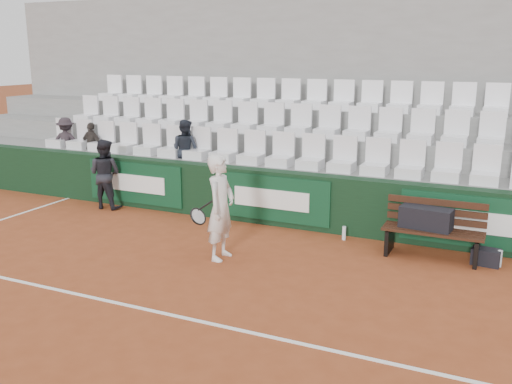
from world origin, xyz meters
name	(u,v)px	position (x,y,z in m)	size (l,w,h in m)	color
ground	(163,313)	(0.00, 0.00, 0.00)	(80.00, 80.00, 0.00)	brown
court_baseline	(163,313)	(0.00, 0.00, 0.00)	(18.00, 0.06, 0.01)	white
back_barrier	(289,199)	(0.07, 3.99, 0.50)	(18.00, 0.34, 1.00)	black
grandstand_tier_front	(298,191)	(0.00, 4.62, 0.50)	(18.00, 0.95, 1.00)	gray
grandstand_tier_mid	(314,171)	(0.00, 5.58, 0.72)	(18.00, 0.95, 1.45)	gray
grandstand_tier_back	(328,152)	(0.00, 6.53, 0.95)	(18.00, 0.95, 1.90)	gray
grandstand_rear_wall	(339,93)	(0.00, 7.15, 2.20)	(18.00, 0.30, 4.40)	gray
seat_row_front	(295,151)	(0.00, 4.45, 1.31)	(11.90, 0.44, 0.63)	silver
seat_row_mid	(312,121)	(0.00, 5.40, 1.77)	(11.90, 0.44, 0.63)	white
seat_row_back	(328,95)	(0.00, 6.35, 2.21)	(11.90, 0.44, 0.63)	white
bench_left	(432,244)	(2.69, 3.35, 0.23)	(1.50, 0.56, 0.45)	#361B10
sports_bag_left	(426,218)	(2.56, 3.39, 0.62)	(0.77, 0.33, 0.33)	black
sports_bag_ground	(486,257)	(3.47, 3.39, 0.12)	(0.41, 0.25, 0.25)	black
water_bottle_near	(344,233)	(1.22, 3.63, 0.12)	(0.07, 0.07, 0.24)	silver
water_bottle_far	(500,259)	(3.66, 3.39, 0.13)	(0.07, 0.07, 0.25)	silver
tennis_player	(221,208)	(-0.26, 1.99, 0.81)	(0.69, 0.59, 1.61)	silver
ball_kid	(105,174)	(-3.75, 3.59, 0.70)	(0.68, 0.53, 1.41)	black
spectator_a	(65,122)	(-5.54, 4.50, 1.56)	(0.72, 0.41, 1.11)	#271F25
spectator_b	(91,126)	(-4.81, 4.50, 1.52)	(0.61, 0.25, 1.04)	#302A26
spectator_c	(185,127)	(-2.40, 4.50, 1.61)	(0.59, 0.46, 1.22)	black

